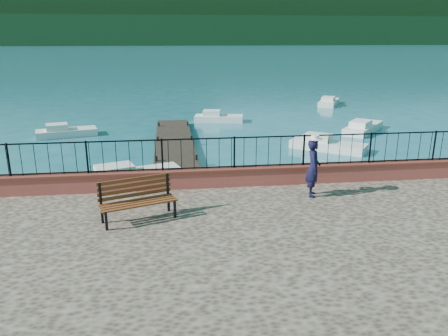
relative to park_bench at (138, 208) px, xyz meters
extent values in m
plane|color=#19596B|center=(3.12, -1.36, -1.51)|extent=(2000.00, 2000.00, 0.00)
cube|color=#A7403C|center=(3.12, 2.34, -0.02)|extent=(28.00, 0.46, 0.58)
cube|color=black|center=(3.12, 2.34, 0.74)|extent=(27.00, 0.05, 0.95)
cube|color=#2D231C|center=(1.12, 10.64, -1.36)|extent=(2.00, 16.00, 0.30)
cube|color=black|center=(3.12, 298.64, 7.49)|extent=(900.00, 60.00, 18.00)
cube|color=black|center=(3.12, 358.64, 20.49)|extent=(900.00, 120.00, 44.00)
ellipsoid|color=#142D23|center=(223.12, 558.64, -1.51)|extent=(448.00, 384.00, 180.00)
cube|color=black|center=(0.01, -0.04, -0.08)|extent=(1.99, 1.17, 0.48)
cube|color=brown|center=(-0.08, 0.24, 0.45)|extent=(1.83, 0.70, 0.58)
imported|color=black|center=(4.94, 1.14, 0.53)|extent=(0.55, 0.70, 1.70)
cylinder|color=white|center=(4.94, 1.14, 1.44)|extent=(0.44, 0.44, 0.12)
cube|color=silver|center=(-0.77, 6.72, -1.11)|extent=(4.36, 2.59, 0.80)
cube|color=silver|center=(9.06, 10.73, -1.11)|extent=(3.86, 3.35, 0.80)
cube|color=silver|center=(12.85, 14.85, -1.11)|extent=(3.72, 3.97, 0.80)
cube|color=silver|center=(-5.16, 15.83, -1.11)|extent=(3.62, 2.14, 0.80)
cube|color=silver|center=(4.33, 19.29, -1.11)|extent=(3.51, 1.93, 0.80)
cube|color=silver|center=(14.64, 25.62, -1.11)|extent=(2.93, 3.84, 0.80)
camera|label=1|loc=(0.83, -10.48, 4.18)|focal=35.00mm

